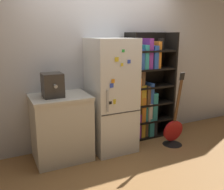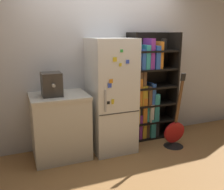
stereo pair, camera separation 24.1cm
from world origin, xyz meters
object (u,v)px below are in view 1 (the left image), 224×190
object	(u,v)px
refrigerator	(111,96)
guitar	(173,134)
espresso_machine	(53,85)
bookshelf	(145,91)

from	to	relation	value
refrigerator	guitar	xyz separation A→B (m)	(0.94, -0.34, -0.67)
espresso_machine	bookshelf	bearing A→B (deg)	6.47
espresso_machine	guitar	bearing A→B (deg)	-10.45
bookshelf	guitar	bearing A→B (deg)	-65.97
refrigerator	espresso_machine	distance (m)	0.90
bookshelf	espresso_machine	xyz separation A→B (m)	(-1.57, -0.18, 0.28)
guitar	bookshelf	bearing A→B (deg)	114.03
bookshelf	guitar	size ratio (longest dim) A/B	1.48
bookshelf	espresso_machine	world-z (taller)	bookshelf
refrigerator	guitar	distance (m)	1.20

